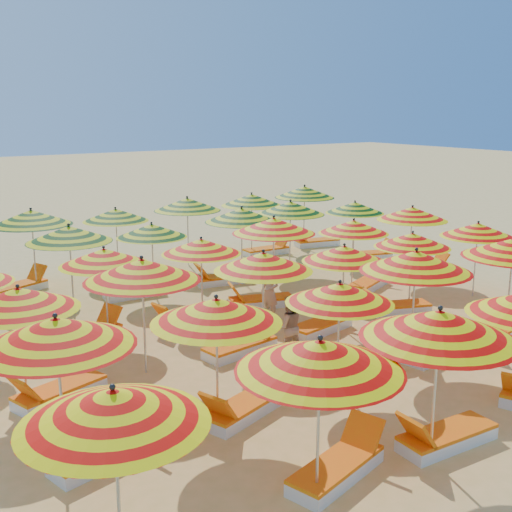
# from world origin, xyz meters

# --- Properties ---
(ground) EXTENTS (120.00, 120.00, 0.00)m
(ground) POSITION_xyz_m (0.00, 0.00, 0.00)
(ground) COLOR #F6BE6D
(ground) RESTS_ON ground
(umbrella_0) EXTENTS (2.55, 2.55, 2.28)m
(umbrella_0) POSITION_xyz_m (-6.30, -6.20, 2.01)
(umbrella_0) COLOR silver
(umbrella_0) RESTS_ON ground
(umbrella_1) EXTENTS (2.62, 2.62, 2.37)m
(umbrella_1) POSITION_xyz_m (-3.59, -6.43, 2.09)
(umbrella_1) COLOR silver
(umbrella_1) RESTS_ON ground
(umbrella_2) EXTENTS (2.34, 2.34, 2.44)m
(umbrella_2) POSITION_xyz_m (-1.51, -6.59, 2.15)
(umbrella_2) COLOR silver
(umbrella_2) RESTS_ON ground
(umbrella_6) EXTENTS (2.77, 2.77, 2.40)m
(umbrella_6) POSITION_xyz_m (-6.19, -3.73, 2.11)
(umbrella_6) COLOR silver
(umbrella_6) RESTS_ON ground
(umbrella_7) EXTENTS (2.49, 2.49, 2.29)m
(umbrella_7) POSITION_xyz_m (-3.65, -3.86, 2.01)
(umbrella_7) COLOR silver
(umbrella_7) RESTS_ON ground
(umbrella_8) EXTENTS (2.30, 2.30, 2.14)m
(umbrella_8) POSITION_xyz_m (-1.04, -3.86, 1.88)
(umbrella_8) COLOR silver
(umbrella_8) RESTS_ON ground
(umbrella_9) EXTENTS (2.68, 2.68, 2.43)m
(umbrella_9) POSITION_xyz_m (1.18, -3.64, 2.14)
(umbrella_9) COLOR silver
(umbrella_9) RESTS_ON ground
(umbrella_12) EXTENTS (2.77, 2.77, 2.23)m
(umbrella_12) POSITION_xyz_m (-6.12, -1.26, 1.96)
(umbrella_12) COLOR silver
(umbrella_12) RESTS_ON ground
(umbrella_13) EXTENTS (2.64, 2.64, 2.42)m
(umbrella_13) POSITION_xyz_m (-3.77, -1.19, 2.13)
(umbrella_13) COLOR silver
(umbrella_13) RESTS_ON ground
(umbrella_14) EXTENTS (2.79, 2.79, 2.26)m
(umbrella_14) POSITION_xyz_m (-1.09, -1.44, 1.99)
(umbrella_14) COLOR silver
(umbrella_14) RESTS_ON ground
(umbrella_15) EXTENTS (2.13, 2.13, 2.11)m
(umbrella_15) POSITION_xyz_m (1.24, -1.38, 1.86)
(umbrella_15) COLOR silver
(umbrella_15) RESTS_ON ground
(umbrella_16) EXTENTS (2.47, 2.47, 2.10)m
(umbrella_16) POSITION_xyz_m (3.79, -1.12, 1.85)
(umbrella_16) COLOR silver
(umbrella_16) RESTS_ON ground
(umbrella_17) EXTENTS (2.13, 2.13, 2.16)m
(umbrella_17) POSITION_xyz_m (6.14, -1.33, 1.90)
(umbrella_17) COLOR silver
(umbrella_17) RESTS_ON ground
(umbrella_19) EXTENTS (2.23, 2.23, 2.17)m
(umbrella_19) POSITION_xyz_m (-3.65, 1.21, 1.91)
(umbrella_19) COLOR silver
(umbrella_19) RESTS_ON ground
(umbrella_20) EXTENTS (2.47, 2.47, 2.10)m
(umbrella_20) POSITION_xyz_m (-1.15, 1.23, 1.85)
(umbrella_20) COLOR silver
(umbrella_20) RESTS_ON ground
(umbrella_21) EXTENTS (2.79, 2.79, 2.39)m
(umbrella_21) POSITION_xyz_m (1.18, 1.43, 2.10)
(umbrella_21) COLOR silver
(umbrella_21) RESTS_ON ground
(umbrella_22) EXTENTS (2.63, 2.63, 2.13)m
(umbrella_22) POSITION_xyz_m (3.69, 1.03, 1.88)
(umbrella_22) COLOR silver
(umbrella_22) RESTS_ON ground
(umbrella_23) EXTENTS (2.47, 2.47, 2.30)m
(umbrella_23) POSITION_xyz_m (6.17, 1.13, 2.02)
(umbrella_23) COLOR silver
(umbrella_23) RESTS_ON ground
(umbrella_25) EXTENTS (2.46, 2.46, 2.32)m
(umbrella_25) POSITION_xyz_m (-3.68, 3.62, 2.05)
(umbrella_25) COLOR silver
(umbrella_25) RESTS_ON ground
(umbrella_26) EXTENTS (2.54, 2.54, 2.10)m
(umbrella_26) POSITION_xyz_m (-1.30, 3.83, 1.85)
(umbrella_26) COLOR silver
(umbrella_26) RESTS_ON ground
(umbrella_27) EXTENTS (2.80, 2.80, 2.35)m
(umbrella_27) POSITION_xyz_m (1.51, 3.57, 2.06)
(umbrella_27) COLOR silver
(umbrella_27) RESTS_ON ground
(umbrella_28) EXTENTS (2.26, 2.26, 2.34)m
(umbrella_28) POSITION_xyz_m (3.59, 3.93, 2.06)
(umbrella_28) COLOR silver
(umbrella_28) RESTS_ON ground
(umbrella_29) EXTENTS (2.18, 2.18, 2.12)m
(umbrella_29) POSITION_xyz_m (6.19, 3.75, 1.87)
(umbrella_29) COLOR silver
(umbrella_29) RESTS_ON ground
(umbrella_31) EXTENTS (2.87, 2.87, 2.43)m
(umbrella_31) POSITION_xyz_m (-3.97, 6.13, 2.14)
(umbrella_31) COLOR silver
(umbrella_31) RESTS_ON ground
(umbrella_32) EXTENTS (2.69, 2.69, 2.18)m
(umbrella_32) POSITION_xyz_m (-1.29, 6.53, 1.91)
(umbrella_32) COLOR silver
(umbrella_32) RESTS_ON ground
(umbrella_33) EXTENTS (2.91, 2.91, 2.35)m
(umbrella_33) POSITION_xyz_m (1.14, 6.35, 2.07)
(umbrella_33) COLOR silver
(umbrella_33) RESTS_ON ground
(umbrella_34) EXTENTS (2.55, 2.55, 2.30)m
(umbrella_34) POSITION_xyz_m (3.67, 6.34, 2.02)
(umbrella_34) COLOR silver
(umbrella_34) RESTS_ON ground
(umbrella_35) EXTENTS (2.72, 2.72, 2.39)m
(umbrella_35) POSITION_xyz_m (6.15, 6.51, 2.10)
(umbrella_35) COLOR silver
(umbrella_35) RESTS_ON ground
(lounger_0) EXTENTS (1.83, 1.03, 0.69)m
(lounger_0) POSITION_xyz_m (-2.99, -6.18, 0.15)
(lounger_0) COLOR white
(lounger_0) RESTS_ON ground
(lounger_1) EXTENTS (1.76, 0.65, 0.69)m
(lounger_1) POSITION_xyz_m (-1.01, -6.44, 0.15)
(lounger_1) COLOR white
(lounger_1) RESTS_ON ground
(lounger_4) EXTENTS (1.82, 0.98, 0.69)m
(lounger_4) POSITION_xyz_m (-5.59, -3.90, 0.15)
(lounger_4) COLOR white
(lounger_4) RESTS_ON ground
(lounger_5) EXTENTS (1.83, 1.12, 0.69)m
(lounger_5) POSITION_xyz_m (-3.15, -3.85, 0.15)
(lounger_5) COLOR white
(lounger_5) RESTS_ON ground
(lounger_6) EXTENTS (1.80, 0.86, 0.69)m
(lounger_6) POSITION_xyz_m (1.69, -3.82, 0.15)
(lounger_6) COLOR white
(lounger_6) RESTS_ON ground
(lounger_7) EXTENTS (1.81, 0.90, 0.69)m
(lounger_7) POSITION_xyz_m (3.46, -3.93, 0.15)
(lounger_7) COLOR white
(lounger_7) RESTS_ON ground
(lounger_8) EXTENTS (1.83, 1.08, 0.69)m
(lounger_8) POSITION_xyz_m (-5.61, -1.44, 0.15)
(lounger_8) COLOR white
(lounger_8) RESTS_ON ground
(lounger_9) EXTENTS (1.80, 0.84, 0.69)m
(lounger_9) POSITION_xyz_m (-1.59, -1.35, 0.15)
(lounger_9) COLOR white
(lounger_9) RESTS_ON ground
(lounger_10) EXTENTS (1.81, 0.91, 0.69)m
(lounger_10) POSITION_xyz_m (0.74, -1.24, 0.15)
(lounger_10) COLOR white
(lounger_10) RESTS_ON ground
(lounger_11) EXTENTS (1.83, 1.15, 0.69)m
(lounger_11) POSITION_xyz_m (3.20, -1.21, 0.15)
(lounger_11) COLOR white
(lounger_11) RESTS_ON ground
(lounger_13) EXTENTS (1.82, 1.17, 0.69)m
(lounger_13) POSITION_xyz_m (-4.16, 1.15, 0.15)
(lounger_13) COLOR white
(lounger_13) RESTS_ON ground
(lounger_14) EXTENTS (1.81, 0.91, 0.69)m
(lounger_14) POSITION_xyz_m (-1.75, 0.98, 0.15)
(lounger_14) COLOR white
(lounger_14) RESTS_ON ground
(lounger_15) EXTENTS (1.83, 1.09, 0.69)m
(lounger_15) POSITION_xyz_m (0.59, 1.20, 0.15)
(lounger_15) COLOR white
(lounger_15) RESTS_ON ground
(lounger_16) EXTENTS (1.82, 1.23, 0.69)m
(lounger_16) POSITION_xyz_m (4.29, 0.93, 0.15)
(lounger_16) COLOR white
(lounger_16) RESTS_ON ground
(lounger_17) EXTENTS (1.83, 1.04, 0.69)m
(lounger_17) POSITION_xyz_m (6.77, 1.15, 0.15)
(lounger_17) COLOR white
(lounger_17) RESTS_ON ground
(lounger_19) EXTENTS (1.75, 0.64, 0.69)m
(lounger_19) POSITION_xyz_m (-1.89, 3.91, 0.15)
(lounger_19) COLOR white
(lounger_19) RESTS_ON ground
(lounger_20) EXTENTS (1.80, 0.82, 0.69)m
(lounger_20) POSITION_xyz_m (0.91, 3.71, 0.15)
(lounger_20) COLOR white
(lounger_20) RESTS_ON ground
(lounger_21) EXTENTS (1.83, 1.11, 0.69)m
(lounger_21) POSITION_xyz_m (6.79, 3.63, 0.15)
(lounger_21) COLOR white
(lounger_21) RESTS_ON ground
(lounger_23) EXTENTS (1.82, 1.19, 0.69)m
(lounger_23) POSITION_xyz_m (-4.47, 6.13, 0.15)
(lounger_23) COLOR white
(lounger_23) RESTS_ON ground
(lounger_24) EXTENTS (1.75, 0.64, 0.69)m
(lounger_24) POSITION_xyz_m (4.27, 6.21, 0.15)
(lounger_24) COLOR white
(lounger_24) RESTS_ON ground
(lounger_25) EXTENTS (1.82, 0.94, 0.69)m
(lounger_25) POSITION_xyz_m (6.65, 6.38, 0.15)
(lounger_25) COLOR white
(lounger_25) RESTS_ON ground
(beachgoer_b) EXTENTS (0.78, 0.69, 1.34)m
(beachgoer_b) POSITION_xyz_m (-0.87, -2.06, 0.67)
(beachgoer_b) COLOR tan
(beachgoer_b) RESTS_ON ground
(beachgoer_a) EXTENTS (0.46, 0.60, 1.48)m
(beachgoer_a) POSITION_xyz_m (0.16, 0.11, 0.74)
(beachgoer_a) COLOR tan
(beachgoer_a) RESTS_ON ground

